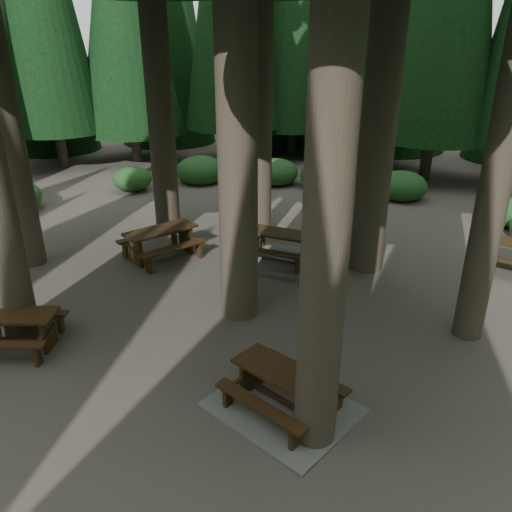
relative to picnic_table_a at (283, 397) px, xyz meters
The scene contains 6 objects.
ground 3.94m from the picnic_table_a, 146.00° to the left, with size 80.00×80.00×0.00m, color #4E463F.
picnic_table_a is the anchor object (origin of this frame).
picnic_table_b 7.28m from the picnic_table_a, 147.64° to the left, with size 2.22×2.48×0.89m.
picnic_table_c 6.35m from the picnic_table_a, 119.71° to the left, with size 2.80×2.42×0.87m.
picnic_table_e 5.77m from the picnic_table_a, 167.61° to the right, with size 2.31×2.19×0.79m.
shrub_ring 3.90m from the picnic_table_a, 130.90° to the left, with size 23.86×24.64×1.49m.
Camera 1 is at (6.45, -8.27, 5.87)m, focal length 35.00 mm.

